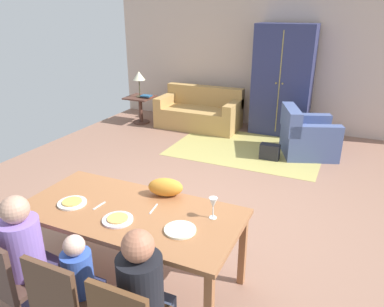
% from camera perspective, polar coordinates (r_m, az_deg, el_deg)
% --- Properties ---
extents(ground_plane, '(7.16, 6.34, 0.02)m').
position_cam_1_polar(ground_plane, '(5.18, 4.31, -5.57)').
color(ground_plane, '#8E6653').
extents(back_wall, '(7.16, 0.10, 2.70)m').
position_cam_1_polar(back_wall, '(7.78, 13.19, 13.76)').
color(back_wall, beige).
rests_on(back_wall, ground_plane).
extents(dining_table, '(1.90, 0.92, 0.76)m').
position_cam_1_polar(dining_table, '(3.23, -9.54, -9.78)').
color(dining_table, '#985F39').
rests_on(dining_table, ground_plane).
extents(plate_near_man, '(0.25, 0.25, 0.02)m').
position_cam_1_polar(plate_near_man, '(3.40, -18.18, -7.35)').
color(plate_near_man, silver).
rests_on(plate_near_man, dining_table).
extents(pizza_near_man, '(0.17, 0.17, 0.01)m').
position_cam_1_polar(pizza_near_man, '(3.40, -18.21, -7.13)').
color(pizza_near_man, gold).
rests_on(pizza_near_man, plate_near_man).
extents(plate_near_child, '(0.25, 0.25, 0.02)m').
position_cam_1_polar(plate_near_child, '(3.06, -11.51, -10.09)').
color(plate_near_child, silver).
rests_on(plate_near_child, dining_table).
extents(pizza_near_child, '(0.17, 0.17, 0.01)m').
position_cam_1_polar(pizza_near_child, '(3.05, -11.53, -9.85)').
color(pizza_near_child, '#D8A152').
rests_on(pizza_near_child, plate_near_child).
extents(plate_near_woman, '(0.25, 0.25, 0.02)m').
position_cam_1_polar(plate_near_woman, '(2.88, -1.87, -11.82)').
color(plate_near_woman, white).
rests_on(plate_near_woman, dining_table).
extents(wine_glass, '(0.07, 0.07, 0.19)m').
position_cam_1_polar(wine_glass, '(2.98, 3.33, -7.83)').
color(wine_glass, silver).
rests_on(wine_glass, dining_table).
extents(fork, '(0.03, 0.15, 0.01)m').
position_cam_1_polar(fork, '(3.31, -14.27, -7.89)').
color(fork, silver).
rests_on(fork, dining_table).
extents(knife, '(0.04, 0.17, 0.01)m').
position_cam_1_polar(knife, '(3.18, -6.02, -8.57)').
color(knife, silver).
rests_on(knife, dining_table).
extents(dining_chair_man, '(0.46, 0.46, 0.87)m').
position_cam_1_polar(dining_chair_man, '(3.18, -26.41, -16.99)').
color(dining_chair_man, '#4D332A').
rests_on(dining_chair_man, ground_plane).
extents(person_man, '(0.31, 0.41, 1.11)m').
position_cam_1_polar(person_man, '(3.24, -23.93, -15.24)').
color(person_man, '#362E4F').
rests_on(person_man, ground_plane).
extents(dining_chair_child, '(0.42, 0.42, 0.87)m').
position_cam_1_polar(dining_chair_child, '(2.85, -19.03, -20.79)').
color(dining_chair_child, brown).
rests_on(dining_chair_child, ground_plane).
extents(person_child, '(0.22, 0.29, 0.92)m').
position_cam_1_polar(person_child, '(2.97, -16.54, -19.82)').
color(person_child, '#282D50').
rests_on(person_child, ground_plane).
extents(person_woman, '(0.30, 0.40, 1.11)m').
position_cam_1_polar(person_woman, '(2.67, -7.39, -22.24)').
color(person_woman, '#323E58').
rests_on(person_woman, ground_plane).
extents(cat, '(0.35, 0.25, 0.17)m').
position_cam_1_polar(cat, '(3.35, -4.15, -5.26)').
color(cat, orange).
rests_on(cat, dining_table).
extents(area_rug, '(2.60, 1.80, 0.01)m').
position_cam_1_polar(area_rug, '(6.65, 8.53, 0.75)').
color(area_rug, tan).
rests_on(area_rug, ground_plane).
extents(couch, '(1.70, 0.86, 0.82)m').
position_cam_1_polar(couch, '(7.74, 1.18, 6.35)').
color(couch, tan).
rests_on(couch, ground_plane).
extents(armchair, '(1.11, 1.10, 0.82)m').
position_cam_1_polar(armchair, '(6.54, 17.38, 2.54)').
color(armchair, '#495A8C').
rests_on(armchair, ground_plane).
extents(armoire, '(1.10, 0.59, 2.10)m').
position_cam_1_polar(armoire, '(7.40, 13.93, 10.95)').
color(armoire, navy).
rests_on(armoire, ground_plane).
extents(side_table, '(0.56, 0.56, 0.58)m').
position_cam_1_polar(side_table, '(8.08, -8.04, 7.36)').
color(side_table, '#4F3027').
rests_on(side_table, ground_plane).
extents(table_lamp, '(0.26, 0.26, 0.54)m').
position_cam_1_polar(table_lamp, '(7.95, -8.28, 11.77)').
color(table_lamp, '#4E472F').
rests_on(table_lamp, side_table).
extents(book_lower, '(0.22, 0.16, 0.03)m').
position_cam_1_polar(book_lower, '(7.97, -7.00, 8.82)').
color(book_lower, maroon).
rests_on(book_lower, side_table).
extents(book_upper, '(0.22, 0.16, 0.03)m').
position_cam_1_polar(book_upper, '(7.91, -7.14, 8.92)').
color(book_upper, '#255885').
rests_on(book_upper, book_lower).
extents(handbag, '(0.32, 0.16, 0.26)m').
position_cam_1_polar(handbag, '(6.22, 12.03, 0.27)').
color(handbag, '#222229').
rests_on(handbag, ground_plane).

